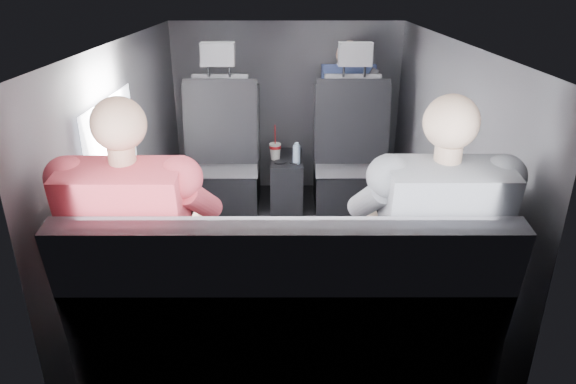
{
  "coord_description": "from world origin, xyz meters",
  "views": [
    {
      "loc": [
        0.01,
        -2.78,
        1.66
      ],
      "look_at": [
        0.01,
        -0.05,
        0.51
      ],
      "focal_mm": 32.0,
      "sensor_mm": 36.0,
      "label": 1
    }
  ],
  "objects_px": {
    "front_seat_left": "(227,159)",
    "passenger_rear_right": "(427,247)",
    "laptop_black": "(423,230)",
    "rear_bench": "(286,332)",
    "passenger_front_right": "(347,105)",
    "soda_cup": "(275,151)",
    "passenger_rear_left": "(143,247)",
    "center_console": "(287,182)",
    "water_bottle": "(297,154)",
    "front_seat_right": "(347,159)",
    "laptop_white": "(150,233)"
  },
  "relations": [
    {
      "from": "soda_cup",
      "to": "front_seat_left",
      "type": "bearing_deg",
      "value": 179.88
    },
    {
      "from": "laptop_black",
      "to": "passenger_front_right",
      "type": "height_order",
      "value": "passenger_front_right"
    },
    {
      "from": "front_seat_right",
      "to": "laptop_black",
      "type": "bearing_deg",
      "value": -84.71
    },
    {
      "from": "rear_bench",
      "to": "water_bottle",
      "type": "distance_m",
      "value": 1.82
    },
    {
      "from": "laptop_white",
      "to": "soda_cup",
      "type": "bearing_deg",
      "value": 73.01
    },
    {
      "from": "soda_cup",
      "to": "passenger_rear_left",
      "type": "height_order",
      "value": "passenger_rear_left"
    },
    {
      "from": "passenger_rear_left",
      "to": "laptop_white",
      "type": "bearing_deg",
      "value": 95.51
    },
    {
      "from": "front_seat_left",
      "to": "passenger_rear_right",
      "type": "xyz_separation_m",
      "value": [
        1.02,
        -1.81,
        0.26
      ]
    },
    {
      "from": "center_console",
      "to": "laptop_black",
      "type": "xyz_separation_m",
      "value": [
        0.6,
        -1.66,
        0.43
      ]
    },
    {
      "from": "rear_bench",
      "to": "passenger_front_right",
      "type": "bearing_deg",
      "value": 77.9
    },
    {
      "from": "front_seat_left",
      "to": "passenger_front_right",
      "type": "relative_size",
      "value": 1.59
    },
    {
      "from": "soda_cup",
      "to": "passenger_rear_left",
      "type": "distance_m",
      "value": 1.88
    },
    {
      "from": "laptop_black",
      "to": "passenger_rear_right",
      "type": "bearing_deg",
      "value": -99.41
    },
    {
      "from": "rear_bench",
      "to": "soda_cup",
      "type": "relative_size",
      "value": 6.06
    },
    {
      "from": "front_seat_right",
      "to": "center_console",
      "type": "distance_m",
      "value": 0.49
    },
    {
      "from": "laptop_black",
      "to": "passenger_rear_left",
      "type": "bearing_deg",
      "value": -170.76
    },
    {
      "from": "soda_cup",
      "to": "rear_bench",
      "type": "bearing_deg",
      "value": -87.42
    },
    {
      "from": "soda_cup",
      "to": "water_bottle",
      "type": "xyz_separation_m",
      "value": [
        0.16,
        -0.09,
        0.0
      ]
    },
    {
      "from": "passenger_rear_left",
      "to": "passenger_rear_right",
      "type": "height_order",
      "value": "passenger_rear_right"
    },
    {
      "from": "front_seat_right",
      "to": "passenger_front_right",
      "type": "distance_m",
      "value": 0.43
    },
    {
      "from": "front_seat_left",
      "to": "passenger_rear_left",
      "type": "xyz_separation_m",
      "value": [
        -0.13,
        -1.81,
        0.25
      ]
    },
    {
      "from": "laptop_black",
      "to": "passenger_rear_left",
      "type": "height_order",
      "value": "passenger_rear_left"
    },
    {
      "from": "front_seat_left",
      "to": "laptop_white",
      "type": "xyz_separation_m",
      "value": [
        -0.14,
        -1.65,
        0.23
      ]
    },
    {
      "from": "laptop_white",
      "to": "passenger_rear_right",
      "type": "distance_m",
      "value": 1.17
    },
    {
      "from": "soda_cup",
      "to": "passenger_rear_left",
      "type": "bearing_deg",
      "value": -105.16
    },
    {
      "from": "front_seat_right",
      "to": "rear_bench",
      "type": "height_order",
      "value": "front_seat_right"
    },
    {
      "from": "rear_bench",
      "to": "passenger_front_right",
      "type": "distance_m",
      "value": 2.25
    },
    {
      "from": "soda_cup",
      "to": "laptop_white",
      "type": "bearing_deg",
      "value": -106.99
    },
    {
      "from": "laptop_white",
      "to": "passenger_front_right",
      "type": "bearing_deg",
      "value": 61.12
    },
    {
      "from": "front_seat_right",
      "to": "rear_bench",
      "type": "distance_m",
      "value": 1.96
    },
    {
      "from": "center_console",
      "to": "passenger_rear_left",
      "type": "bearing_deg",
      "value": -107.29
    },
    {
      "from": "soda_cup",
      "to": "water_bottle",
      "type": "height_order",
      "value": "soda_cup"
    },
    {
      "from": "water_bottle",
      "to": "laptop_black",
      "type": "height_order",
      "value": "laptop_black"
    },
    {
      "from": "passenger_rear_left",
      "to": "soda_cup",
      "type": "bearing_deg",
      "value": 74.84
    },
    {
      "from": "front_seat_right",
      "to": "passenger_rear_left",
      "type": "height_order",
      "value": "passenger_rear_left"
    },
    {
      "from": "center_console",
      "to": "passenger_front_right",
      "type": "relative_size",
      "value": 0.6
    },
    {
      "from": "front_seat_right",
      "to": "rear_bench",
      "type": "bearing_deg",
      "value": -103.31
    },
    {
      "from": "laptop_white",
      "to": "passenger_rear_right",
      "type": "bearing_deg",
      "value": -7.66
    },
    {
      "from": "passenger_rear_left",
      "to": "passenger_front_right",
      "type": "xyz_separation_m",
      "value": [
        1.04,
        2.07,
        0.1
      ]
    },
    {
      "from": "laptop_black",
      "to": "passenger_front_right",
      "type": "relative_size",
      "value": 0.51
    },
    {
      "from": "water_bottle",
      "to": "passenger_rear_right",
      "type": "distance_m",
      "value": 1.79
    },
    {
      "from": "front_seat_left",
      "to": "center_console",
      "type": "relative_size",
      "value": 2.64
    },
    {
      "from": "soda_cup",
      "to": "passenger_rear_right",
      "type": "relative_size",
      "value": 0.2
    },
    {
      "from": "laptop_black",
      "to": "laptop_white",
      "type": "bearing_deg",
      "value": -178.29
    },
    {
      "from": "center_console",
      "to": "passenger_rear_right",
      "type": "xyz_separation_m",
      "value": [
        0.57,
        -1.85,
        0.46
      ]
    },
    {
      "from": "front_seat_left",
      "to": "front_seat_right",
      "type": "relative_size",
      "value": 1.0
    },
    {
      "from": "front_seat_right",
      "to": "laptop_black",
      "type": "distance_m",
      "value": 1.64
    },
    {
      "from": "laptop_black",
      "to": "soda_cup",
      "type": "bearing_deg",
      "value": 112.98
    },
    {
      "from": "front_seat_right",
      "to": "rear_bench",
      "type": "xyz_separation_m",
      "value": [
        -0.45,
        -1.9,
        -0.09
      ]
    },
    {
      "from": "passenger_rear_left",
      "to": "front_seat_left",
      "type": "bearing_deg",
      "value": 86.04
    }
  ]
}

